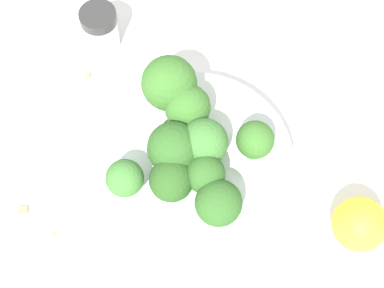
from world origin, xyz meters
TOP-DOWN VIEW (x-y plane):
  - ground_plane at (0.00, 0.00)m, footprint 3.00×3.00m
  - bowl at (0.00, 0.00)m, footprint 0.20×0.20m
  - broccoli_floret_0 at (-0.01, 0.01)m, footprint 0.05×0.05m
  - broccoli_floret_1 at (0.01, 0.03)m, footprint 0.04×0.04m
  - broccoli_floret_2 at (-0.03, -0.03)m, footprint 0.04×0.04m
  - broccoli_floret_3 at (0.04, 0.01)m, footprint 0.04×0.04m
  - broccoli_floret_4 at (0.03, 0.05)m, footprint 0.04×0.04m
  - broccoli_floret_5 at (-0.03, -0.06)m, footprint 0.05×0.05m
  - broccoli_floret_6 at (-0.04, 0.04)m, footprint 0.04×0.04m
  - broccoli_floret_7 at (0.06, -0.03)m, footprint 0.04×0.04m
  - broccoli_floret_8 at (0.01, -0.01)m, footprint 0.05×0.05m
  - pepper_shaker at (-0.06, -0.18)m, footprint 0.04×0.04m
  - lemon_wedge at (-0.05, 0.16)m, footprint 0.05×0.05m
  - almond_crumb_0 at (0.14, -0.11)m, footprint 0.01×0.01m
  - almond_crumb_1 at (-0.08, -0.10)m, footprint 0.01×0.01m
  - almond_crumb_2 at (0.14, -0.06)m, footprint 0.01×0.01m
  - almond_crumb_3 at (-0.02, -0.16)m, footprint 0.01×0.01m

SIDE VIEW (x-z plane):
  - ground_plane at x=0.00m, z-range 0.00..0.00m
  - almond_crumb_2 at x=0.14m, z-range 0.00..0.01m
  - almond_crumb_1 at x=-0.08m, z-range 0.00..0.01m
  - almond_crumb_3 at x=-0.02m, z-range 0.00..0.01m
  - almond_crumb_0 at x=0.14m, z-range 0.00..0.01m
  - bowl at x=0.00m, z-range 0.00..0.04m
  - lemon_wedge at x=-0.05m, z-range 0.00..0.05m
  - pepper_shaker at x=-0.06m, z-range 0.00..0.06m
  - broccoli_floret_7 at x=0.06m, z-range 0.04..0.08m
  - broccoli_floret_3 at x=0.04m, z-range 0.04..0.09m
  - broccoli_floret_6 at x=-0.04m, z-range 0.04..0.09m
  - broccoli_floret_4 at x=0.03m, z-range 0.04..0.09m
  - broccoli_floret_1 at x=0.01m, z-range 0.04..0.09m
  - broccoli_floret_8 at x=0.01m, z-range 0.04..0.10m
  - broccoli_floret_0 at x=-0.01m, z-range 0.04..0.10m
  - broccoli_floret_2 at x=-0.03m, z-range 0.04..0.10m
  - broccoli_floret_5 at x=-0.03m, z-range 0.04..0.11m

